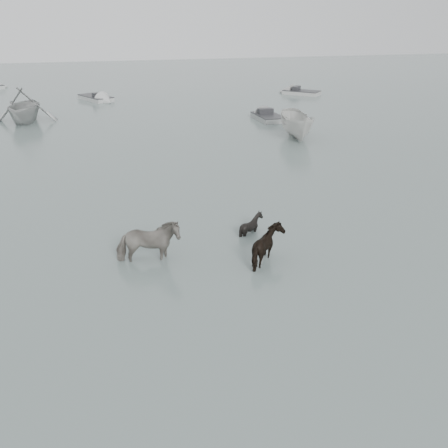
{
  "coord_description": "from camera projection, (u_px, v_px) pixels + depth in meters",
  "views": [
    {
      "loc": [
        -3.38,
        -14.72,
        7.55
      ],
      "look_at": [
        0.27,
        0.0,
        1.0
      ],
      "focal_mm": 40.0,
      "sensor_mm": 36.0,
      "label": 1
    }
  ],
  "objects": [
    {
      "name": "boat_small",
      "position": [
        297.0,
        124.0,
        31.48
      ],
      "size": [
        2.48,
        4.87,
        1.8
      ],
      "primitive_type": "imported",
      "rotation": [
        0.0,
        0.0,
        -0.16
      ],
      "color": "beige",
      "rests_on": "ground"
    },
    {
      "name": "skiff_star",
      "position": [
        302.0,
        91.0,
        47.79
      ],
      "size": [
        4.56,
        4.34,
        0.75
      ],
      "primitive_type": null,
      "rotation": [
        0.0,
        0.0,
        2.41
      ],
      "color": "#A3A29E",
      "rests_on": "ground"
    },
    {
      "name": "pony_pinto",
      "position": [
        148.0,
        237.0,
        15.87
      ],
      "size": [
        2.14,
        1.11,
        1.74
      ],
      "primitive_type": "imported",
      "rotation": [
        0.0,
        0.0,
        1.49
      ],
      "color": "black",
      "rests_on": "ground"
    },
    {
      "name": "ground",
      "position": [
        216.0,
        252.0,
        16.86
      ],
      "size": [
        140.0,
        140.0,
        0.0
      ],
      "primitive_type": "plane",
      "color": "#4F5E5B",
      "rests_on": "ground"
    },
    {
      "name": "pony_dark",
      "position": [
        269.0,
        243.0,
        15.89
      ],
      "size": [
        1.47,
        1.62,
        1.4
      ],
      "primitive_type": "imported",
      "rotation": [
        0.0,
        0.0,
        1.35
      ],
      "color": "black",
      "rests_on": "ground"
    },
    {
      "name": "skiff_port",
      "position": [
        268.0,
        115.0,
        36.8
      ],
      "size": [
        1.9,
        4.46,
        0.75
      ],
      "primitive_type": null,
      "rotation": [
        0.0,
        0.0,
        1.64
      ],
      "color": "gray",
      "rests_on": "ground"
    },
    {
      "name": "skiff_mid",
      "position": [
        96.0,
        96.0,
        44.83
      ],
      "size": [
        3.9,
        5.41,
        0.75
      ],
      "primitive_type": null,
      "rotation": [
        0.0,
        0.0,
        -1.08
      ],
      "color": "#A3A5A3",
      "rests_on": "ground"
    },
    {
      "name": "pony_black",
      "position": [
        251.0,
        218.0,
        18.14
      ],
      "size": [
        1.14,
        1.05,
        1.1
      ],
      "primitive_type": "imported",
      "rotation": [
        0.0,
        0.0,
        1.4
      ],
      "color": "black",
      "rests_on": "ground"
    },
    {
      "name": "rowboat_trail",
      "position": [
        24.0,
        104.0,
        35.71
      ],
      "size": [
        4.97,
        5.56,
        2.65
      ],
      "primitive_type": "imported",
      "rotation": [
        0.0,
        0.0,
        3.01
      ],
      "color": "#A0A3A0",
      "rests_on": "ground"
    }
  ]
}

